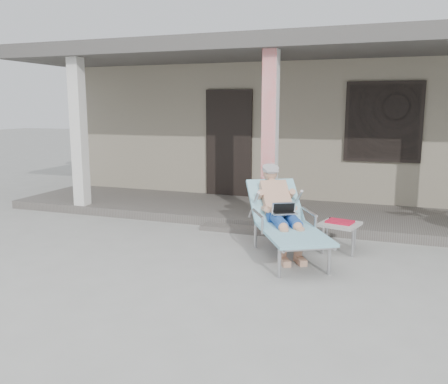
% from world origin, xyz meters
% --- Properties ---
extents(ground, '(60.00, 60.00, 0.00)m').
position_xyz_m(ground, '(0.00, 0.00, 0.00)').
color(ground, '#9E9E99').
rests_on(ground, ground).
extents(house, '(10.40, 5.40, 3.30)m').
position_xyz_m(house, '(0.00, 6.50, 1.67)').
color(house, gray).
rests_on(house, ground).
extents(porch_deck, '(10.00, 2.00, 0.15)m').
position_xyz_m(porch_deck, '(0.00, 3.00, 0.07)').
color(porch_deck, '#605B56').
rests_on(porch_deck, ground).
extents(porch_overhang, '(10.00, 2.30, 2.85)m').
position_xyz_m(porch_overhang, '(0.00, 2.95, 2.79)').
color(porch_overhang, silver).
rests_on(porch_overhang, porch_deck).
extents(porch_step, '(2.00, 0.30, 0.07)m').
position_xyz_m(porch_step, '(0.00, 1.85, 0.04)').
color(porch_step, '#605B56').
rests_on(porch_step, ground).
extents(lounger, '(1.47, 1.88, 1.20)m').
position_xyz_m(lounger, '(0.48, 0.99, 0.74)').
color(lounger, '#B7B7BC').
rests_on(lounger, ground).
extents(side_table, '(0.58, 0.58, 0.43)m').
position_xyz_m(side_table, '(1.19, 1.32, 0.36)').
color(side_table, '#AFAFAA').
rests_on(side_table, ground).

